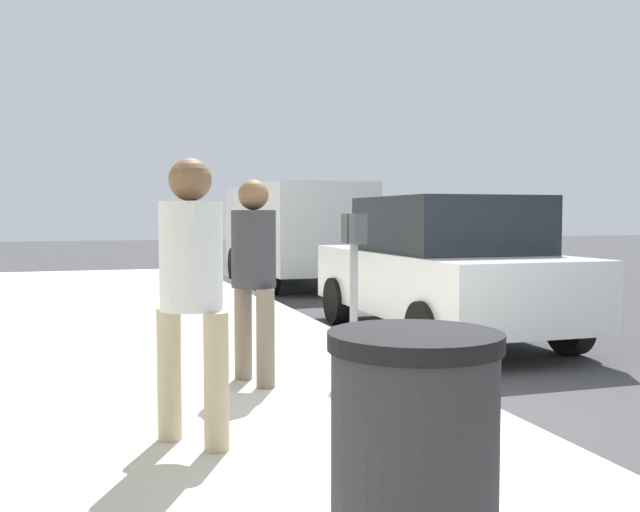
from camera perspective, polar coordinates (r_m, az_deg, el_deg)
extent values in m
plane|color=#38383A|center=(5.69, 12.59, -12.56)|extent=(80.00, 80.00, 0.00)
cube|color=#B7B2A8|center=(4.96, -20.09, -14.16)|extent=(28.00, 6.00, 0.15)
cylinder|color=gray|center=(6.19, 2.73, -4.33)|extent=(0.07, 0.07, 1.15)
cube|color=#383D42|center=(6.04, 3.07, 2.19)|extent=(0.16, 0.11, 0.26)
cube|color=#383D42|center=(6.23, 2.43, 2.23)|extent=(0.16, 0.11, 0.26)
cube|color=#268C33|center=(6.06, 3.60, 2.39)|extent=(0.10, 0.01, 0.10)
cube|color=#268C33|center=(6.25, 2.94, 2.42)|extent=(0.10, 0.01, 0.10)
cylinder|color=#726656|center=(6.09, -6.19, -6.12)|extent=(0.15, 0.15, 0.80)
cylinder|color=#726656|center=(5.78, -4.41, -6.62)|extent=(0.15, 0.15, 0.80)
cylinder|color=#333338|center=(5.86, -5.36, 0.58)|extent=(0.37, 0.37, 0.64)
sphere|color=brown|center=(5.85, -5.38, 4.92)|extent=(0.25, 0.25, 0.25)
cylinder|color=tan|center=(4.55, -12.03, -9.26)|extent=(0.15, 0.15, 0.83)
cylinder|color=tan|center=(4.30, -8.33, -9.95)|extent=(0.15, 0.15, 0.83)
cylinder|color=silver|center=(4.32, -10.33, 0.01)|extent=(0.38, 0.38, 0.65)
sphere|color=brown|center=(4.32, -10.40, 6.06)|extent=(0.26, 0.26, 0.26)
cube|color=silver|center=(9.06, 9.58, -2.03)|extent=(4.40, 1.84, 0.76)
cube|color=black|center=(8.85, 10.21, 2.50)|extent=(2.20, 1.69, 0.68)
cylinder|color=black|center=(10.08, 1.39, -3.62)|extent=(0.66, 0.22, 0.66)
cylinder|color=black|center=(10.77, 10.25, -3.23)|extent=(0.66, 0.22, 0.66)
cylinder|color=black|center=(7.46, 8.55, -6.12)|extent=(0.66, 0.22, 0.66)
cylinder|color=black|center=(8.36, 19.43, -5.25)|extent=(0.66, 0.22, 0.66)
cube|color=silver|center=(15.60, -2.18, 2.33)|extent=(5.23, 2.09, 1.80)
cylinder|color=black|center=(17.05, -6.83, -0.63)|extent=(0.76, 0.23, 0.76)
cylinder|color=black|center=(17.53, -0.73, -0.50)|extent=(0.76, 0.23, 0.76)
cylinder|color=black|center=(13.76, -4.00, -1.56)|extent=(0.76, 0.23, 0.76)
cylinder|color=black|center=(14.35, 3.37, -1.36)|extent=(0.76, 0.23, 0.76)
cylinder|color=#2D2D33|center=(2.53, 7.55, -18.10)|extent=(0.56, 0.56, 0.95)
cylinder|color=black|center=(2.39, 7.64, -6.77)|extent=(0.59, 0.59, 0.06)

